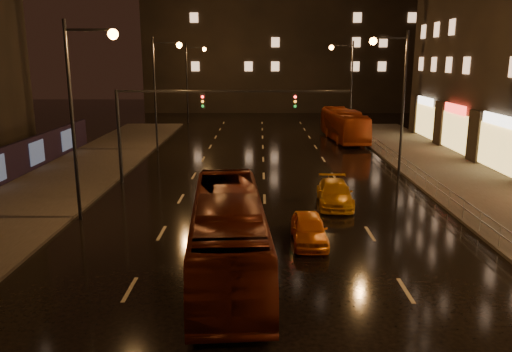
{
  "coord_description": "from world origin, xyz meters",
  "views": [
    {
      "loc": [
        -0.28,
        -12.62,
        8.18
      ],
      "look_at": [
        -0.47,
        11.39,
        2.5
      ],
      "focal_mm": 35.0,
      "sensor_mm": 36.0,
      "label": 1
    }
  ],
  "objects_px": {
    "bus_curb": "(344,125)",
    "taxi_near": "(309,229)",
    "bus_red": "(228,234)",
    "taxi_far": "(335,193)"
  },
  "relations": [
    {
      "from": "bus_red",
      "to": "taxi_far",
      "type": "height_order",
      "value": "bus_red"
    },
    {
      "from": "bus_red",
      "to": "bus_curb",
      "type": "xyz_separation_m",
      "value": [
        9.76,
        32.39,
        -0.01
      ]
    },
    {
      "from": "bus_red",
      "to": "taxi_near",
      "type": "bearing_deg",
      "value": 38.11
    },
    {
      "from": "bus_red",
      "to": "taxi_near",
      "type": "xyz_separation_m",
      "value": [
        3.45,
        3.18,
        -0.92
      ]
    },
    {
      "from": "taxi_near",
      "to": "taxi_far",
      "type": "distance_m",
      "value": 6.41
    },
    {
      "from": "bus_red",
      "to": "bus_curb",
      "type": "relative_size",
      "value": 1.01
    },
    {
      "from": "taxi_far",
      "to": "bus_curb",
      "type": "bearing_deg",
      "value": 83.1
    },
    {
      "from": "taxi_near",
      "to": "bus_red",
      "type": "bearing_deg",
      "value": -136.87
    },
    {
      "from": "bus_curb",
      "to": "taxi_near",
      "type": "xyz_separation_m",
      "value": [
        -6.31,
        -29.21,
        -0.91
      ]
    },
    {
      "from": "bus_red",
      "to": "taxi_far",
      "type": "xyz_separation_m",
      "value": [
        5.5,
        9.25,
        -0.9
      ]
    }
  ]
}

